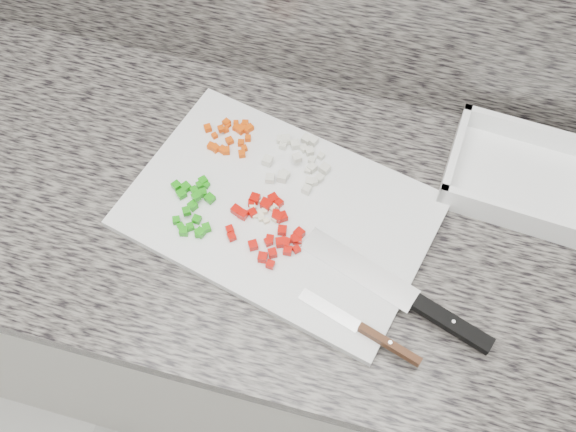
% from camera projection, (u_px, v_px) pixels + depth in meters
% --- Properties ---
extents(cabinet, '(3.92, 0.62, 0.86)m').
position_uv_depth(cabinet, '(274.00, 307.00, 1.52)').
color(cabinet, silver).
rests_on(cabinet, ground).
extents(countertop, '(3.96, 0.64, 0.04)m').
position_uv_depth(countertop, '(270.00, 213.00, 1.13)').
color(countertop, '#646058').
rests_on(countertop, cabinet).
extents(cutting_board, '(0.57, 0.45, 0.02)m').
position_uv_depth(cutting_board, '(280.00, 212.00, 1.10)').
color(cutting_board, silver).
rests_on(cutting_board, countertop).
extents(carrot_pile, '(0.09, 0.08, 0.02)m').
position_uv_depth(carrot_pile, '(231.00, 136.00, 1.16)').
color(carrot_pile, '#D04404').
rests_on(carrot_pile, cutting_board).
extents(onion_pile, '(0.12, 0.12, 0.02)m').
position_uv_depth(onion_pile, '(298.00, 161.00, 1.13)').
color(onion_pile, beige).
rests_on(onion_pile, cutting_board).
extents(green_pepper_pile, '(0.10, 0.12, 0.02)m').
position_uv_depth(green_pepper_pile, '(193.00, 206.00, 1.09)').
color(green_pepper_pile, '#178B0C').
rests_on(green_pepper_pile, cutting_board).
extents(red_pepper_pile, '(0.14, 0.14, 0.01)m').
position_uv_depth(red_pepper_pile, '(270.00, 226.00, 1.07)').
color(red_pepper_pile, '#B10902').
rests_on(red_pepper_pile, cutting_board).
extents(garlic_pile, '(0.06, 0.05, 0.01)m').
position_uv_depth(garlic_pile, '(266.00, 211.00, 1.09)').
color(garlic_pile, beige).
rests_on(garlic_pile, cutting_board).
extents(chef_knife, '(0.33, 0.15, 0.02)m').
position_uv_depth(chef_knife, '(419.00, 304.00, 1.00)').
color(chef_knife, silver).
rests_on(chef_knife, cutting_board).
extents(paring_knife, '(0.20, 0.08, 0.02)m').
position_uv_depth(paring_knife, '(374.00, 336.00, 0.98)').
color(paring_knife, silver).
rests_on(paring_knife, cutting_board).
extents(tray, '(0.29, 0.22, 0.06)m').
position_uv_depth(tray, '(525.00, 179.00, 1.12)').
color(tray, white).
rests_on(tray, countertop).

